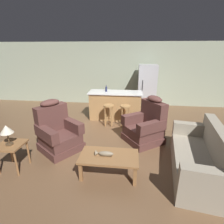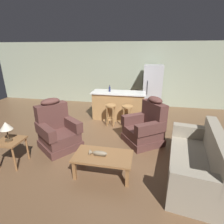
{
  "view_description": "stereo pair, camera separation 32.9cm",
  "coord_description": "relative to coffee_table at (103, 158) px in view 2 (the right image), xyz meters",
  "views": [
    {
      "loc": [
        0.55,
        -4.37,
        2.29
      ],
      "look_at": [
        0.05,
        -0.1,
        0.75
      ],
      "focal_mm": 28.0,
      "sensor_mm": 36.0,
      "label": 1
    },
    {
      "loc": [
        0.88,
        -4.32,
        2.29
      ],
      "look_at": [
        0.05,
        -0.1,
        0.75
      ],
      "focal_mm": 28.0,
      "sensor_mm": 36.0,
      "label": 2
    }
  ],
  "objects": [
    {
      "name": "end_table",
      "position": [
        -1.93,
        -0.04,
        0.1
      ],
      "size": [
        0.48,
        0.48,
        0.56
      ],
      "color": "olive",
      "rests_on": "ground_plane"
    },
    {
      "name": "table_lamp",
      "position": [
        -1.93,
        -0.07,
        0.5
      ],
      "size": [
        0.24,
        0.24,
        0.41
      ],
      "color": "#4C3823",
      "rests_on": "end_table"
    },
    {
      "name": "bar_stool_right",
      "position": [
        0.2,
        2.32,
        0.11
      ],
      "size": [
        0.32,
        0.32,
        0.68
      ],
      "color": "#A87A47",
      "rests_on": "ground_plane"
    },
    {
      "name": "bar_stool_left",
      "position": [
        -0.32,
        2.32,
        0.11
      ],
      "size": [
        0.32,
        0.32,
        0.68
      ],
      "color": "#A87A47",
      "rests_on": "ground_plane"
    },
    {
      "name": "coffee_table",
      "position": [
        0.0,
        0.0,
        0.0
      ],
      "size": [
        1.1,
        0.6,
        0.42
      ],
      "color": "olive",
      "rests_on": "ground_plane"
    },
    {
      "name": "recliner_near_island",
      "position": [
        0.77,
        1.44,
        0.06
      ],
      "size": [
        1.17,
        1.17,
        1.2
      ],
      "rotation": [
        0.0,
        0.0,
        3.75
      ],
      "color": "brown",
      "rests_on": "ground_plane"
    },
    {
      "name": "fish_figurine",
      "position": [
        -0.09,
        -0.01,
        0.1
      ],
      "size": [
        0.34,
        0.1,
        0.1
      ],
      "color": "#4C3823",
      "rests_on": "coffee_table"
    },
    {
      "name": "ground_plane",
      "position": [
        -0.17,
        1.6,
        -0.36
      ],
      "size": [
        12.0,
        12.0,
        0.0
      ],
      "color": "brown"
    },
    {
      "name": "bottle_tall_green",
      "position": [
        -0.49,
        2.95,
        0.67
      ],
      "size": [
        0.06,
        0.06,
        0.22
      ],
      "color": "#23284C",
      "rests_on": "kitchen_island"
    },
    {
      "name": "back_wall",
      "position": [
        -0.17,
        4.72,
        0.94
      ],
      "size": [
        12.0,
        0.05,
        2.6
      ],
      "color": "#9EA88E",
      "rests_on": "ground_plane"
    },
    {
      "name": "refrigerator",
      "position": [
        0.95,
        4.15,
        0.52
      ],
      "size": [
        0.7,
        0.69,
        1.76
      ],
      "color": "#B7B7BC",
      "rests_on": "ground_plane"
    },
    {
      "name": "couch",
      "position": [
        1.74,
        0.23,
        -0.02
      ],
      "size": [
        1.12,
        2.01,
        0.94
      ],
      "rotation": [
        0.0,
        0.0,
        2.99
      ],
      "color": "#9E937F",
      "rests_on": "ground_plane"
    },
    {
      "name": "kitchen_island",
      "position": [
        -0.17,
        2.95,
        0.11
      ],
      "size": [
        1.8,
        0.7,
        0.95
      ],
      "color": "#AD7F4C",
      "rests_on": "ground_plane"
    },
    {
      "name": "recliner_near_lamp",
      "position": [
        -1.34,
        0.8,
        0.06
      ],
      "size": [
        1.18,
        1.18,
        1.2
      ],
      "rotation": [
        0.0,
        0.0,
        -0.64
      ],
      "color": "brown",
      "rests_on": "ground_plane"
    }
  ]
}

